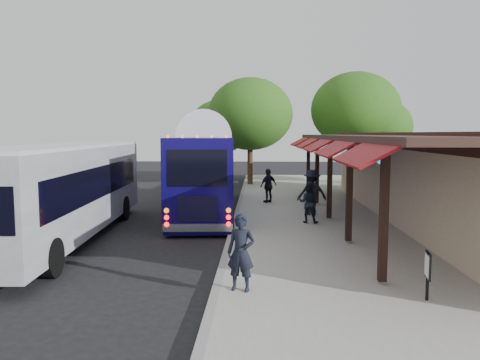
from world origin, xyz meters
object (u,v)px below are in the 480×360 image
(city_bus, at_px, (62,188))
(ped_a, at_px, (241,253))
(ped_d, at_px, (312,192))
(sign_board, at_px, (428,268))
(coach_bus, at_px, (205,169))
(ped_b, at_px, (309,202))
(ped_c, at_px, (268,186))

(city_bus, relative_size, ped_a, 7.14)
(ped_d, distance_m, sign_board, 10.14)
(ped_d, bearing_deg, coach_bus, -23.27)
(city_bus, xyz_separation_m, ped_a, (6.15, -5.29, -0.77))
(city_bus, relative_size, ped_b, 7.63)
(ped_b, relative_size, ped_c, 0.94)
(ped_a, relative_size, ped_c, 1.00)
(coach_bus, relative_size, ped_a, 6.86)
(ped_b, bearing_deg, ped_d, -84.74)
(ped_a, bearing_deg, ped_c, 100.31)
(ped_a, distance_m, sign_board, 3.86)
(coach_bus, height_order, ped_a, coach_bus)
(sign_board, bearing_deg, ped_d, 105.52)
(sign_board, bearing_deg, ped_b, 109.08)
(ped_b, distance_m, sign_board, 8.45)
(city_bus, height_order, ped_c, city_bus)
(ped_c, distance_m, sign_board, 13.87)
(ped_c, xyz_separation_m, sign_board, (2.96, -13.54, -0.16))
(ped_a, distance_m, ped_b, 8.18)
(city_bus, bearing_deg, ped_a, -44.00)
(city_bus, xyz_separation_m, ped_c, (7.03, 7.80, -0.78))
(ped_b, xyz_separation_m, ped_d, (0.32, 1.76, 0.16))
(ped_a, xyz_separation_m, ped_b, (2.30, 7.85, -0.05))
(ped_c, bearing_deg, ped_d, 78.51)
(ped_a, xyz_separation_m, ped_c, (0.87, 13.09, -0.00))
(ped_a, xyz_separation_m, sign_board, (3.83, -0.46, -0.16))
(coach_bus, bearing_deg, ped_a, -83.51)
(city_bus, height_order, sign_board, city_bus)
(city_bus, bearing_deg, ped_c, 44.67)
(coach_bus, distance_m, city_bus, 7.17)
(ped_d, bearing_deg, city_bus, 21.36)
(city_bus, xyz_separation_m, ped_b, (8.45, 2.56, -0.83))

